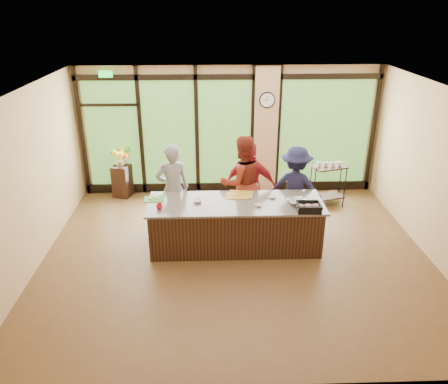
{
  "coord_description": "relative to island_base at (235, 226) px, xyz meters",
  "views": [
    {
      "loc": [
        -0.46,
        -6.89,
        4.28
      ],
      "look_at": [
        -0.21,
        0.4,
        1.09
      ],
      "focal_mm": 35.0,
      "sensor_mm": 36.0,
      "label": 1
    }
  ],
  "objects": [
    {
      "name": "island_base",
      "position": [
        0.0,
        0.0,
        0.0
      ],
      "size": [
        3.1,
        1.0,
        0.88
      ],
      "primitive_type": "cube",
      "color": "#321D10",
      "rests_on": "floor"
    },
    {
      "name": "floor",
      "position": [
        0.0,
        -0.3,
        -0.44
      ],
      "size": [
        7.0,
        7.0,
        0.0
      ],
      "primitive_type": "plane",
      "color": "brown",
      "rests_on": "ground"
    },
    {
      "name": "prep_bowl_mid",
      "position": [
        0.4,
        -0.17,
        0.5
      ],
      "size": [
        0.15,
        0.15,
        0.04
      ],
      "primitive_type": "imported",
      "rotation": [
        0.0,
        0.0,
        -0.24
      ],
      "color": "white",
      "rests_on": "countertop"
    },
    {
      "name": "cook_left",
      "position": [
        -1.19,
        0.69,
        0.47
      ],
      "size": [
        0.76,
        0.6,
        1.82
      ],
      "primitive_type": "imported",
      "rotation": [
        0.0,
        0.0,
        3.41
      ],
      "color": "gray",
      "rests_on": "floor"
    },
    {
      "name": "left_wall",
      "position": [
        -3.5,
        -0.3,
        1.06
      ],
      "size": [
        0.0,
        6.0,
        6.0
      ],
      "primitive_type": "plane",
      "rotation": [
        1.57,
        0.0,
        1.57
      ],
      "color": "tan",
      "rests_on": "floor"
    },
    {
      "name": "prep_bowl_near",
      "position": [
        -0.69,
        0.03,
        0.5
      ],
      "size": [
        0.2,
        0.2,
        0.05
      ],
      "primitive_type": "imported",
      "rotation": [
        0.0,
        0.0,
        0.35
      ],
      "color": "white",
      "rests_on": "countertop"
    },
    {
      "name": "roasting_pan",
      "position": [
        1.26,
        -0.39,
        0.52
      ],
      "size": [
        0.43,
        0.34,
        0.07
      ],
      "primitive_type": "cube",
      "rotation": [
        0.0,
        0.0,
        -0.07
      ],
      "color": "black",
      "rests_on": "countertop"
    },
    {
      "name": "ceiling",
      "position": [
        0.0,
        -0.3,
        2.56
      ],
      "size": [
        7.0,
        7.0,
        0.0
      ],
      "primitive_type": "plane",
      "rotation": [
        3.14,
        0.0,
        0.0
      ],
      "color": "silver",
      "rests_on": "back_wall"
    },
    {
      "name": "mixing_bowl",
      "position": [
        1.11,
        -0.09,
        0.52
      ],
      "size": [
        0.37,
        0.37,
        0.08
      ],
      "primitive_type": "imported",
      "rotation": [
        0.0,
        0.0,
        0.16
      ],
      "color": "silver",
      "rests_on": "countertop"
    },
    {
      "name": "window_wall",
      "position": [
        0.16,
        2.65,
        0.95
      ],
      "size": [
        6.9,
        0.12,
        3.0
      ],
      "color": "tan",
      "rests_on": "floor"
    },
    {
      "name": "flower_stand",
      "position": [
        -2.54,
        2.45,
        -0.06
      ],
      "size": [
        0.48,
        0.48,
        0.76
      ],
      "primitive_type": "cube",
      "rotation": [
        0.0,
        0.0,
        -0.3
      ],
      "color": "#321D10",
      "rests_on": "floor"
    },
    {
      "name": "countertop",
      "position": [
        0.0,
        0.0,
        0.46
      ],
      "size": [
        3.2,
        1.1,
        0.04
      ],
      "primitive_type": "cube",
      "color": "slate",
      "rests_on": "island_base"
    },
    {
      "name": "bar_cart",
      "position": [
        2.2,
        1.83,
        0.17
      ],
      "size": [
        0.84,
        0.63,
        1.02
      ],
      "rotation": [
        0.0,
        0.0,
        0.3
      ],
      "color": "#321D10",
      "rests_on": "floor"
    },
    {
      "name": "red_ramekin",
      "position": [
        -1.36,
        -0.22,
        0.52
      ],
      "size": [
        0.14,
        0.14,
        0.09
      ],
      "primitive_type": "imported",
      "rotation": [
        0.0,
        0.0,
        0.32
      ],
      "color": "red",
      "rests_on": "countertop"
    },
    {
      "name": "cook_right",
      "position": [
        1.25,
        0.81,
        0.41
      ],
      "size": [
        1.24,
        0.91,
        1.71
      ],
      "primitive_type": "imported",
      "rotation": [
        0.0,
        0.0,
        2.86
      ],
      "color": "#1B1B3C",
      "rests_on": "floor"
    },
    {
      "name": "prep_bowl_far",
      "position": [
        0.7,
        0.18,
        0.5
      ],
      "size": [
        0.17,
        0.17,
        0.03
      ],
      "primitive_type": "imported",
      "rotation": [
        0.0,
        0.0,
        0.3
      ],
      "color": "white",
      "rests_on": "countertop"
    },
    {
      "name": "cook_midleft",
      "position": [
        0.18,
        0.86,
        0.52
      ],
      "size": [
        1.11,
        0.97,
        1.93
      ],
      "primitive_type": "imported",
      "rotation": [
        0.0,
        0.0,
        3.43
      ],
      "color": "maroon",
      "rests_on": "floor"
    },
    {
      "name": "right_wall",
      "position": [
        3.5,
        -0.3,
        1.06
      ],
      "size": [
        0.0,
        6.0,
        6.0
      ],
      "primitive_type": "plane",
      "rotation": [
        1.57,
        0.0,
        -1.57
      ],
      "color": "tan",
      "rests_on": "floor"
    },
    {
      "name": "flower_vase",
      "position": [
        -2.54,
        2.45,
        0.45
      ],
      "size": [
        0.28,
        0.28,
        0.26
      ],
      "primitive_type": "imported",
      "rotation": [
        0.0,
        0.0,
        0.14
      ],
      "color": "olive",
      "rests_on": "flower_stand"
    },
    {
      "name": "cutting_board_center",
      "position": [
        0.04,
        0.28,
        0.49
      ],
      "size": [
        0.42,
        0.32,
        0.01
      ],
      "primitive_type": "cube",
      "rotation": [
        0.0,
        0.0,
        -0.03
      ],
      "color": "gold",
      "rests_on": "countertop"
    },
    {
      "name": "wall_clock",
      "position": [
        0.85,
        2.57,
        1.81
      ],
      "size": [
        0.36,
        0.04,
        0.36
      ],
      "color": "black",
      "rests_on": "window_wall"
    },
    {
      "name": "cutting_board_left",
      "position": [
        -1.5,
        0.19,
        0.49
      ],
      "size": [
        0.38,
        0.29,
        0.01
      ],
      "primitive_type": "cube",
      "rotation": [
        0.0,
        0.0,
        0.03
      ],
      "color": "#348A32",
      "rests_on": "countertop"
    },
    {
      "name": "cutting_board_right",
      "position": [
        0.12,
        0.36,
        0.49
      ],
      "size": [
        0.5,
        0.4,
        0.01
      ],
      "primitive_type": "cube",
      "rotation": [
        0.0,
        0.0,
        -0.17
      ],
      "color": "gold",
      "rests_on": "countertop"
    },
    {
      "name": "back_wall",
      "position": [
        0.0,
        2.7,
        1.06
      ],
      "size": [
        7.0,
        0.0,
        7.0
      ],
      "primitive_type": "plane",
      "rotation": [
        1.57,
        0.0,
        0.0
      ],
      "color": "tan",
      "rests_on": "floor"
    },
    {
      "name": "cook_midright",
      "position": [
        0.35,
        0.86,
        0.45
      ],
      "size": [
        1.11,
        0.65,
        1.78
      ],
      "primitive_type": "imported",
      "rotation": [
        0.0,
        0.0,
        2.92
      ],
      "color": "maroon",
      "rests_on": "floor"
    }
  ]
}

